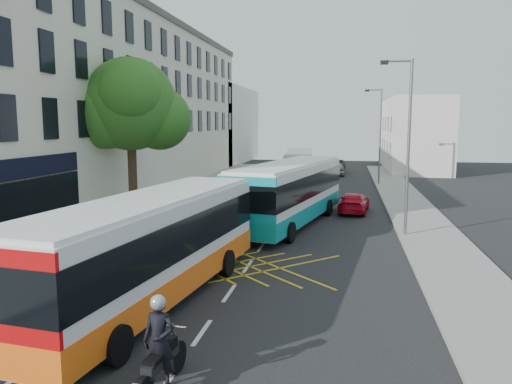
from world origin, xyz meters
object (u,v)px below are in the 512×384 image
at_px(parked_car_blue, 22,300).
at_px(parked_car_silver, 124,245).
at_px(lamp_near, 407,138).
at_px(motorbike, 160,346).
at_px(lamp_far, 379,131).
at_px(bus_far, 299,166).
at_px(distant_car_dark, 336,166).
at_px(bus_mid, 289,192).
at_px(distant_car_grey, 293,164).
at_px(distant_car_silver, 336,168).
at_px(street_tree, 130,105).
at_px(red_hatchback, 354,203).
at_px(pedestrian_far, 39,247).
at_px(bus_near, 149,247).

xyz_separation_m(parked_car_blue, parked_car_silver, (0.00, 6.18, -0.00)).
distance_m(lamp_near, motorbike, 16.50).
xyz_separation_m(lamp_far, parked_car_blue, (-11.10, -32.22, -4.00)).
xyz_separation_m(bus_far, parked_car_silver, (-4.25, -26.81, -0.88)).
bearing_deg(distant_car_dark, bus_mid, 92.30).
distance_m(bus_far, distant_car_grey, 12.10).
bearing_deg(lamp_far, distant_car_silver, 115.48).
distance_m(parked_car_silver, distant_car_dark, 37.19).
relative_size(lamp_near, lamp_far, 1.00).
height_order(street_tree, red_hatchback, street_tree).
bearing_deg(parked_car_silver, distant_car_silver, 72.31).
bearing_deg(pedestrian_far, street_tree, -81.64).
bearing_deg(bus_mid, distant_car_silver, 97.61).
bearing_deg(street_tree, parked_car_blue, -76.63).
height_order(street_tree, bus_far, street_tree).
xyz_separation_m(bus_far, motorbike, (0.63, -35.60, -0.55)).
distance_m(bus_mid, red_hatchback, 5.57).
xyz_separation_m(lamp_near, lamp_far, (0.00, 20.00, 0.00)).
bearing_deg(bus_near, lamp_far, 81.60).
bearing_deg(parked_car_silver, motorbike, -66.28).
bearing_deg(motorbike, distant_car_dark, 91.46).
height_order(distant_car_grey, pedestrian_far, pedestrian_far).
bearing_deg(distant_car_dark, lamp_near, 103.01).
distance_m(lamp_far, bus_far, 7.56).
distance_m(bus_far, motorbike, 35.61).
relative_size(street_tree, bus_near, 0.77).
height_order(lamp_near, motorbike, lamp_near).
height_order(bus_near, distant_car_dark, bus_near).
distance_m(bus_mid, distant_car_silver, 25.82).
bearing_deg(red_hatchback, lamp_near, 115.12).
bearing_deg(bus_far, bus_near, -97.06).
bearing_deg(motorbike, lamp_far, 84.53).
relative_size(street_tree, lamp_near, 1.10).
xyz_separation_m(bus_near, pedestrian_far, (-4.86, 1.83, -0.67)).
xyz_separation_m(lamp_far, distant_car_dark, (-3.70, 10.40, -3.91)).
distance_m(bus_mid, pedestrian_far, 12.84).
distance_m(lamp_near, distant_car_grey, 34.05).
relative_size(bus_near, distant_car_dark, 2.67).
bearing_deg(distant_car_silver, red_hatchback, 89.89).
relative_size(lamp_far, red_hatchback, 1.98).
height_order(lamp_near, bus_far, lamp_near).
relative_size(lamp_near, bus_mid, 0.67).
relative_size(bus_near, bus_far, 1.12).
relative_size(parked_car_blue, distant_car_grey, 0.79).
height_order(distant_car_silver, distant_car_dark, distant_car_dark).
height_order(bus_far, red_hatchback, bus_far).
relative_size(lamp_near, motorbike, 3.53).
bearing_deg(bus_near, bus_far, 94.30).
bearing_deg(parked_car_silver, bus_mid, 50.25).
height_order(parked_car_silver, pedestrian_far, pedestrian_far).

